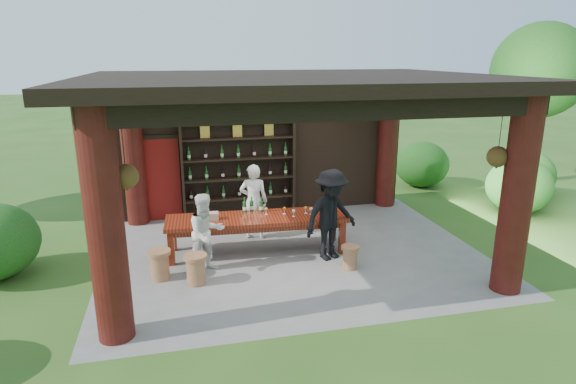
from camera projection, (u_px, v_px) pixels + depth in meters
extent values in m
plane|color=#2D5119|center=(292.00, 252.00, 9.78)|extent=(90.00, 90.00, 0.00)
cube|color=slate|center=(292.00, 254.00, 9.79)|extent=(7.40, 5.90, 0.10)
cube|color=black|center=(266.00, 147.00, 11.90)|extent=(7.00, 0.18, 3.30)
cube|color=maroon|center=(160.00, 180.00, 11.41)|extent=(0.95, 0.06, 2.00)
cylinder|color=#380C0A|center=(105.00, 227.00, 6.39)|extent=(0.50, 0.50, 3.30)
cylinder|color=#380C0A|center=(517.00, 197.00, 7.77)|extent=(0.50, 0.50, 3.30)
cylinder|color=#380C0A|center=(133.00, 155.00, 11.02)|extent=(0.50, 0.50, 3.30)
cylinder|color=#380C0A|center=(388.00, 143.00, 12.40)|extent=(0.50, 0.50, 3.30)
cube|color=black|center=(334.00, 108.00, 6.66)|extent=(6.70, 0.35, 0.35)
cube|color=black|center=(114.00, 98.00, 8.22)|extent=(0.30, 5.20, 0.30)
cube|color=black|center=(446.00, 91.00, 9.60)|extent=(0.30, 5.20, 0.30)
cube|color=black|center=(293.00, 80.00, 8.84)|extent=(7.50, 6.00, 0.20)
cylinder|color=black|center=(124.00, 151.00, 6.37)|extent=(0.01, 0.01, 0.75)
cone|color=black|center=(127.00, 184.00, 6.50)|extent=(0.32, 0.32, 0.18)
sphere|color=#1E5919|center=(126.00, 176.00, 6.46)|extent=(0.34, 0.34, 0.34)
cylinder|color=black|center=(500.00, 135.00, 7.62)|extent=(0.01, 0.01, 0.75)
cone|color=black|center=(497.00, 163.00, 7.74)|extent=(0.32, 0.32, 0.18)
sphere|color=#1E5919|center=(498.00, 157.00, 7.71)|extent=(0.34, 0.34, 0.34)
cube|color=#59150C|center=(257.00, 219.00, 9.58)|extent=(3.62, 1.12, 0.08)
cube|color=#59150C|center=(257.00, 223.00, 9.61)|extent=(3.42, 0.96, 0.12)
cube|color=#59150C|center=(171.00, 248.00, 9.07)|extent=(0.13, 0.13, 0.67)
cube|color=#59150C|center=(342.00, 237.00, 9.62)|extent=(0.13, 0.13, 0.67)
cube|color=#59150C|center=(173.00, 235.00, 9.75)|extent=(0.13, 0.13, 0.67)
cube|color=#59150C|center=(333.00, 225.00, 10.30)|extent=(0.13, 0.13, 0.67)
cylinder|color=brown|center=(196.00, 271.00, 8.35)|extent=(0.32, 0.32, 0.47)
cylinder|color=brown|center=(195.00, 257.00, 8.28)|extent=(0.41, 0.41, 0.06)
cylinder|color=brown|center=(350.00, 259.00, 8.95)|extent=(0.27, 0.27, 0.39)
cylinder|color=brown|center=(350.00, 248.00, 8.89)|extent=(0.34, 0.34, 0.05)
cylinder|color=brown|center=(160.00, 266.00, 8.52)|extent=(0.33, 0.33, 0.48)
cylinder|color=brown|center=(159.00, 252.00, 8.45)|extent=(0.41, 0.41, 0.07)
imported|color=silver|center=(254.00, 202.00, 10.31)|extent=(0.68, 0.54, 1.64)
imported|color=silver|center=(206.00, 233.00, 8.70)|extent=(0.88, 0.80, 1.48)
imported|color=black|center=(331.00, 215.00, 9.23)|extent=(1.32, 1.03, 1.79)
cube|color=#BF6672|center=(212.00, 216.00, 9.40)|extent=(0.27, 0.19, 0.14)
ellipsoid|color=#194C14|center=(519.00, 190.00, 12.09)|extent=(1.60, 1.60, 1.36)
ellipsoid|color=#194C14|center=(421.00, 168.00, 14.48)|extent=(1.60, 1.60, 1.36)
ellipsoid|color=#194C14|center=(524.00, 178.00, 13.27)|extent=(1.60, 1.60, 1.36)
cylinder|color=#3F2819|center=(531.00, 131.00, 14.70)|extent=(0.36, 0.36, 3.20)
sphere|color=#194C14|center=(540.00, 71.00, 14.21)|extent=(2.80, 2.80, 2.80)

